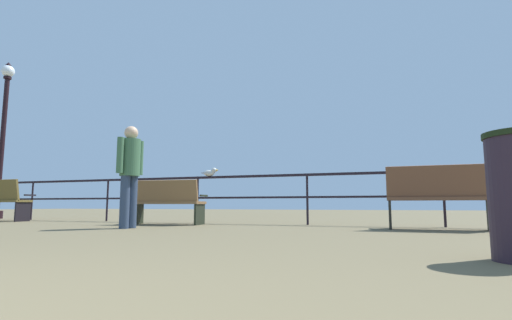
# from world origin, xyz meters

# --- Properties ---
(pier_railing) EXTENTS (24.00, 0.05, 0.99)m
(pier_railing) POSITION_xyz_m (0.00, 7.43, 0.74)
(pier_railing) COLOR black
(pier_railing) RESTS_ON ground_plane
(bench_near_left) EXTENTS (1.48, 0.75, 0.86)m
(bench_near_left) POSITION_xyz_m (-2.64, 6.58, 0.47)
(bench_near_left) COLOR brown
(bench_near_left) RESTS_ON ground_plane
(bench_near_right) EXTENTS (1.50, 0.61, 0.98)m
(bench_near_right) POSITION_xyz_m (2.22, 6.57, 0.55)
(bench_near_right) COLOR brown
(bench_near_right) RESTS_ON ground_plane
(lamppost_left) EXTENTS (0.35, 0.35, 4.54)m
(lamppost_left) POSITION_xyz_m (-8.87, 7.74, 2.57)
(lamppost_left) COLOR black
(lamppost_left) RESTS_ON ground_plane
(person_by_bench) EXTENTS (0.33, 0.54, 1.70)m
(person_by_bench) POSITION_xyz_m (-2.55, 5.35, 0.98)
(person_by_bench) COLOR #2F3D56
(person_by_bench) RESTS_ON ground_plane
(seagull_on_rail) EXTENTS (0.39, 0.17, 0.18)m
(seagull_on_rail) POSITION_xyz_m (-2.10, 7.43, 1.07)
(seagull_on_rail) COLOR silver
(seagull_on_rail) RESTS_ON pier_railing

